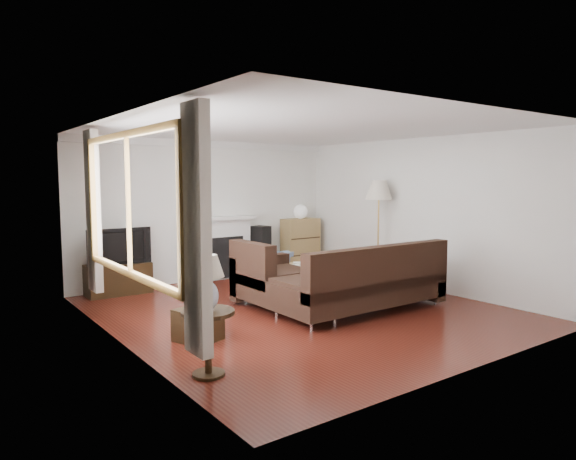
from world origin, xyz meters
TOP-DOWN VIEW (x-y plane):
  - room at (0.00, 0.00)m, footprint 5.10×5.60m
  - window at (-2.45, -0.20)m, footprint 0.12×2.74m
  - curtain_near at (-2.40, -1.72)m, footprint 0.10×0.35m
  - curtain_far at (-2.40, 1.32)m, footprint 0.10×0.35m
  - fireplace at (0.15, 2.64)m, footprint 1.40×0.26m
  - tv_stand at (-1.73, 2.50)m, footprint 0.98×0.44m
  - television at (-1.73, 2.50)m, footprint 0.99×0.13m
  - speaker_left at (-0.34, 2.55)m, footprint 0.27×0.32m
  - speaker_right at (0.99, 2.54)m, footprint 0.33×0.37m
  - bookshelf at (1.93, 2.53)m, footprint 0.75×0.36m
  - globe_lamp at (1.93, 2.53)m, footprint 0.28×0.28m
  - sectional_sofa at (0.64, -0.52)m, footprint 2.74×2.00m
  - coffee_table at (0.59, 1.01)m, footprint 1.26×0.96m
  - footstool at (-1.76, -0.39)m, footprint 0.54×0.54m
  - floor_lamp at (2.22, 0.68)m, footprint 0.48×0.48m
  - side_table at (-2.15, -1.40)m, footprint 0.50×0.50m
  - table_lamp at (-2.15, -1.40)m, footprint 0.32×0.32m

SIDE VIEW (x-z plane):
  - footstool at x=-1.76m, z-range 0.00..0.36m
  - coffee_table at x=0.59m, z-range 0.00..0.44m
  - tv_stand at x=-1.73m, z-range 0.00..0.49m
  - side_table at x=-2.15m, z-range 0.00..0.62m
  - sectional_sofa at x=0.64m, z-range 0.00..0.88m
  - speaker_left at x=-0.34m, z-range 0.00..0.93m
  - speaker_right at x=0.99m, z-range 0.00..0.94m
  - bookshelf at x=1.93m, z-range 0.00..1.04m
  - fireplace at x=0.15m, z-range 0.00..1.15m
  - television at x=-1.73m, z-range 0.49..1.06m
  - table_lamp at x=-2.15m, z-range 0.62..1.13m
  - floor_lamp at x=2.22m, z-range 0.00..1.80m
  - globe_lamp at x=1.93m, z-range 1.04..1.32m
  - room at x=0.00m, z-range -0.02..2.52m
  - curtain_near at x=-2.40m, z-range 0.35..2.45m
  - curtain_far at x=-2.40m, z-range 0.35..2.45m
  - window at x=-2.45m, z-range 0.78..2.32m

